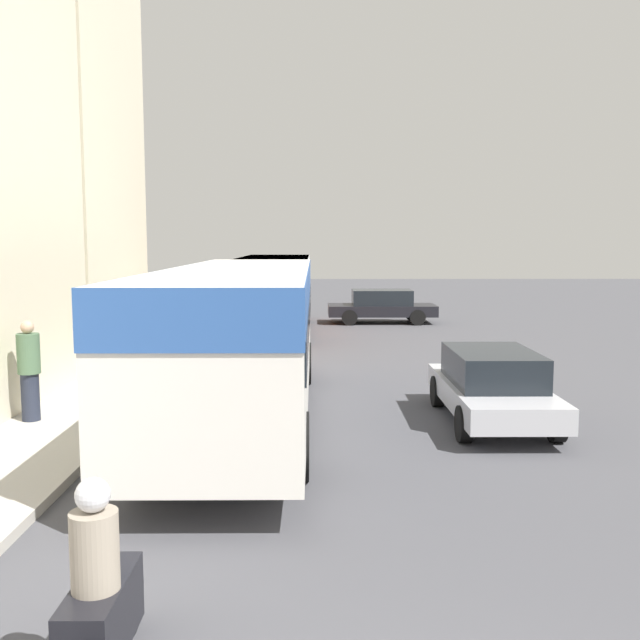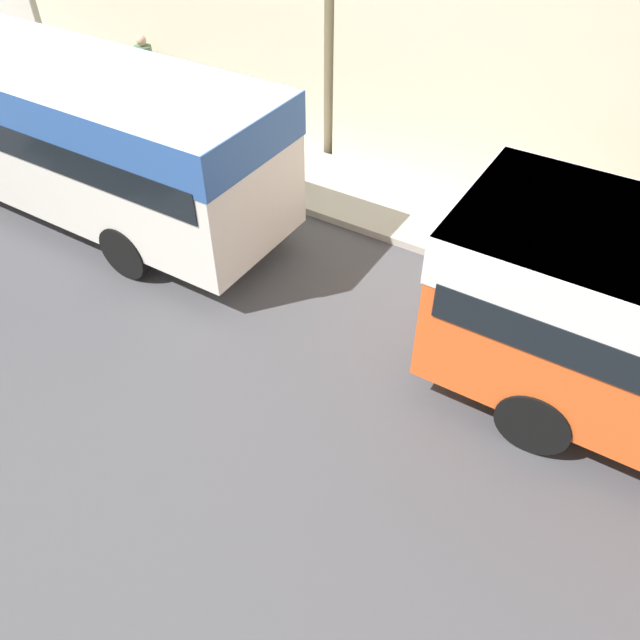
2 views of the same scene
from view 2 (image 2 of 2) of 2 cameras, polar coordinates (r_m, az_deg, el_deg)
The scene contains 2 objects.
bus_lead at distance 13.88m, azimuth -25.54°, elevation 17.44°, with size 2.63×11.28×2.94m.
pedestrian_near_curb at distance 16.81m, azimuth -15.49°, elevation 20.83°, with size 0.41×0.41×1.86m.
Camera 2 is at (4.94, 21.41, 6.95)m, focal length 35.00 mm.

